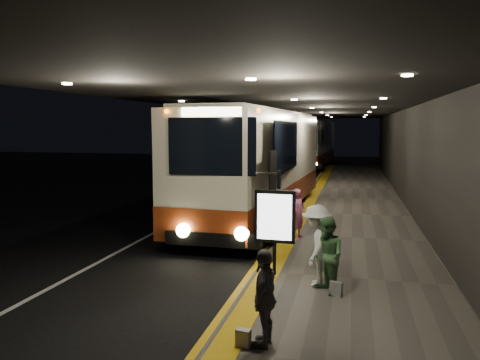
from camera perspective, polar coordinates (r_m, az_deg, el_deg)
The scene contains 19 objects.
ground at distance 15.04m, azimuth -5.10°, elevation -7.33°, with size 90.00×90.00×0.00m, color black.
lane_line_white at distance 20.24m, azimuth -5.41°, elevation -3.75°, with size 0.12×50.00×0.01m, color silver.
kerb_stripe_yellow at distance 19.31m, azimuth 6.35°, elevation -4.25°, with size 0.18×50.00×0.01m, color gold.
sidewalk at distance 19.15m, azimuth 13.52°, elevation -4.27°, with size 4.50×50.00×0.15m, color #514C44.
tactile_strip at distance 19.23m, azimuth 7.84°, elevation -3.86°, with size 0.50×50.00×0.01m, color gold.
terminal_wall at distance 18.98m, azimuth 20.57°, elevation 4.30°, with size 0.10×50.00×6.00m, color black.
support_columns at distance 18.93m, azimuth -5.60°, elevation 2.25°, with size 0.80×24.80×4.40m.
canopy at distance 18.99m, azimuth 6.98°, elevation 9.49°, with size 9.00×50.00×0.40m, color black.
coach_main at distance 18.57m, azimuth 2.41°, elevation 1.47°, with size 3.47×13.27×4.10m.
coach_second at distance 32.36m, azimuth 6.59°, elevation 3.28°, with size 2.54×12.04×3.78m.
coach_third at distance 42.62m, azimuth 8.77°, elevation 4.18°, with size 3.42×13.06×4.07m.
passenger_boarding at distance 14.63m, azimuth 7.13°, elevation -4.07°, with size 0.56×0.37×1.54m, color #CD5F92.
passenger_waiting_green at distance 9.90m, azimuth 10.57°, elevation -9.06°, with size 0.77×0.48×1.59m, color #3A6638.
passenger_waiting_white at distance 10.33m, azimuth 9.33°, elevation -7.87°, with size 1.14×0.53×1.77m, color silver.
passenger_waiting_grey at distance 7.55m, azimuth 3.05°, elevation -14.09°, with size 0.91×0.47×1.55m, color #555459.
bag_polka at distance 9.95m, azimuth 11.64°, elevation -12.90°, with size 0.25×0.11×0.30m, color black.
bag_plain at distance 7.72m, azimuth 0.41°, elevation -18.72°, with size 0.23×0.13×0.28m, color #AFAAA4.
info_sign at distance 10.80m, azimuth 4.26°, elevation -4.66°, with size 0.94×0.16×1.99m.
stanchion_post at distance 12.34m, azimuth 4.11°, elevation -7.20°, with size 0.05×0.05×1.03m, color black.
Camera 1 is at (4.70, -13.83, 3.57)m, focal length 35.00 mm.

